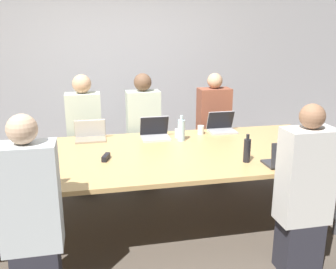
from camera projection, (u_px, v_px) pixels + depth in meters
ground_plane at (143, 224)px, 3.83m from camera, size 24.00×24.00×0.00m
curtain_wall at (120, 66)px, 5.43m from camera, size 12.00×0.06×2.80m
conference_table at (142, 158)px, 3.64m from camera, size 4.01×1.51×0.76m
laptop_far_midleft at (90, 134)px, 4.06m from camera, size 0.33×0.23×0.23m
person_far_midleft at (85, 136)px, 4.46m from camera, size 0.40×0.24×1.43m
laptop_near_right at (285, 159)px, 3.28m from camera, size 0.31×0.23×0.24m
person_near_right at (304, 194)px, 2.94m from camera, size 0.40×0.24×1.40m
cup_near_right at (304, 158)px, 3.38m from camera, size 0.08×0.08×0.09m
bottle_near_right at (247, 150)px, 3.38m from camera, size 0.06×0.06×0.26m
laptop_far_right at (221, 126)px, 4.40m from camera, size 0.32×0.24×0.24m
person_far_right at (213, 130)px, 4.81m from camera, size 0.40×0.24×1.40m
cup_far_right at (201, 130)px, 4.29m from camera, size 0.07×0.07×0.10m
laptop_near_left at (34, 178)px, 2.87m from camera, size 0.35×0.22×0.22m
person_near_left at (32, 217)px, 2.57m from camera, size 0.40×0.24×1.41m
laptop_far_center at (155, 132)px, 4.13m from camera, size 0.32×0.25×0.24m
person_far_center at (144, 133)px, 4.61m from camera, size 0.40×0.24×1.42m
cup_far_center at (178, 133)px, 4.16m from camera, size 0.08×0.08×0.10m
bottle_far_center at (181, 130)px, 4.02m from camera, size 0.08×0.08×0.28m
stapler at (106, 157)px, 3.45m from camera, size 0.09×0.16×0.05m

